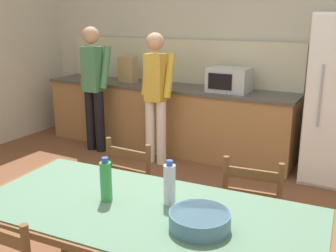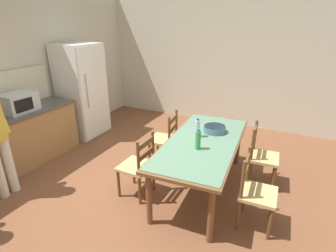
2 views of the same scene
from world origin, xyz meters
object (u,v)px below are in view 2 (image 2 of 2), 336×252
Objects in this scene: microwave at (19,103)px; bottle_near_centre at (198,140)px; chair_side_far_left at (138,166)px; chair_side_far_right at (165,139)px; dining_table at (203,146)px; chair_side_near_left at (255,192)px; refrigerator at (82,91)px; chair_side_near_right at (261,156)px; serving_bowl at (215,129)px; bottle_off_centre at (197,128)px.

microwave is 2.93m from bottle_near_centre.
chair_side_far_right is at bearing -175.33° from chair_side_far_left.
chair_side_near_left is (-0.41, -0.78, -0.24)m from dining_table.
refrigerator is 3.64m from chair_side_near_right.
chair_side_near_left is at bearing 94.83° from chair_side_far_left.
bottle_near_centre is 0.84× the size of serving_bowl.
chair_side_near_left is (-0.51, -0.91, -0.44)m from bottle_off_centre.
chair_side_near_right is at bearing -63.96° from bottle_off_centre.
chair_side_far_right and chair_side_far_left have the same top height.
serving_bowl is at bearing 41.53° from chair_side_near_left.
chair_side_near_right is (0.51, -0.72, -0.24)m from dining_table.
refrigerator is 6.86× the size of bottle_near_centre.
chair_side_far_left is (-0.61, 0.60, -0.44)m from bottle_off_centre.
bottle_near_centre is 0.30× the size of chair_side_near_left.
microwave is 0.24× the size of dining_table.
bottle_near_centre is 0.30× the size of chair_side_far_left.
chair_side_far_right is at bearing 60.14° from chair_side_near_left.
serving_bowl is at bearing 98.52° from chair_side_near_right.
bottle_near_centre is 0.30× the size of chair_side_near_right.
chair_side_far_left reaches higher than dining_table.
bottle_off_centre is at bearing 21.59° from bottle_near_centre.
chair_side_near_left is (-0.82, -1.57, 0.00)m from chair_side_far_right.
bottle_off_centre is at bearing 57.40° from chair_side_far_right.
chair_side_far_left is 1.00× the size of chair_side_near_left.
serving_bowl is at bearing 139.59° from chair_side_far_left.
refrigerator is 2.04× the size of chair_side_near_right.
refrigerator is 2.04× the size of chair_side_near_left.
microwave is at bearing 103.21° from bottle_off_centre.
chair_side_far_left is (-0.93, -0.06, 0.00)m from chair_side_far_right.
microwave is (-1.36, 0.02, 0.13)m from refrigerator.
bottle_off_centre is at bearing 52.20° from dining_table.
chair_side_far_right is 0.93m from chair_side_far_left.
bottle_near_centre is 1.13m from chair_side_far_right.
chair_side_far_left is at bearing -3.19° from chair_side_far_right.
microwave is 2.25m from chair_side_far_left.
refrigerator is 3.71× the size of microwave.
bottle_off_centre is 0.30× the size of chair_side_far_right.
serving_bowl is at bearing -7.30° from dining_table.
microwave reaches higher than chair_side_near_left.
chair_side_far_right and chair_side_near_left have the same top height.
chair_side_near_right is at bearing 86.73° from chair_side_far_right.
refrigerator is at bearing 75.53° from bottle_off_centre.
chair_side_near_left is at bearing -108.39° from refrigerator.
chair_side_far_right is at bearing 50.09° from bottle_near_centre.
bottle_off_centre reaches higher than dining_table.
refrigerator reaches higher than dining_table.
microwave is 2.85m from bottle_off_centre.
microwave is 1.85× the size of bottle_off_centre.
refrigerator is at bearing -107.47° from chair_side_far_right.
chair_side_near_right and chair_side_far_right have the same top height.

